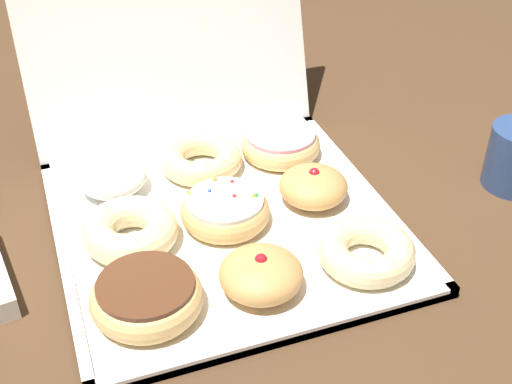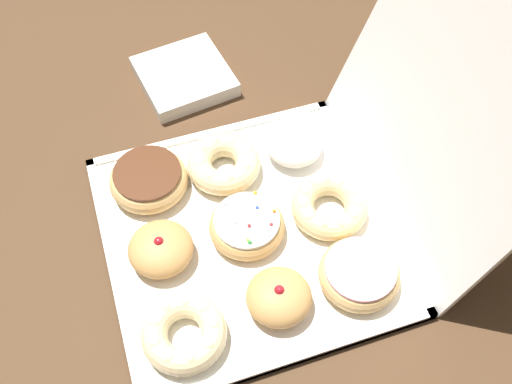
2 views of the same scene
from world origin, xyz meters
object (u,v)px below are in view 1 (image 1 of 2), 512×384
Objects in this scene: sprinkle_donut_4 at (224,209)px; jelly_filled_donut_5 at (313,186)px; jelly_filled_donut_1 at (259,274)px; cruller_donut_2 at (366,250)px; cruller_donut_7 at (201,158)px; pink_frosted_donut_8 at (280,143)px; cruller_donut_3 at (130,229)px; powdered_filled_donut_6 at (112,177)px; donut_box at (226,225)px; chocolate_frosted_donut_0 at (147,296)px.

sprinkle_donut_4 is 1.25× the size of jelly_filled_donut_5.
cruller_donut_2 is at bearing 0.19° from jelly_filled_donut_1.
jelly_filled_donut_5 is at bearing 1.29° from sprinkle_donut_4.
jelly_filled_donut_5 is 0.16m from cruller_donut_7.
jelly_filled_donut_5 reaches higher than sprinkle_donut_4.
cruller_donut_3 is at bearing -152.84° from pink_frosted_donut_8.
powdered_filled_donut_6 reaches higher than pink_frosted_donut_8.
powdered_filled_donut_6 is at bearing -175.50° from cruller_donut_7.
cruller_donut_2 and cruller_donut_7 have the same top height.
chocolate_frosted_donut_0 reaches higher than donut_box.
donut_box is 3.63× the size of cruller_donut_2.
jelly_filled_donut_5 reaches higher than cruller_donut_2.
donut_box is 3.41× the size of chocolate_frosted_donut_0.
cruller_donut_7 is at bearing 115.93° from cruller_donut_2.
jelly_filled_donut_1 is 0.13m from cruller_donut_2.
jelly_filled_donut_5 is 0.78× the size of pink_frosted_donut_8.
jelly_filled_donut_1 is (-0.00, -0.12, 0.03)m from donut_box.
pink_frosted_donut_8 is at bearing 44.35° from chocolate_frosted_donut_0.
jelly_filled_donut_5 reaches higher than cruller_donut_7.
chocolate_frosted_donut_0 is 1.05× the size of cruller_donut_7.
donut_box is 0.13m from cruller_donut_7.
sprinkle_donut_4 is 0.16m from powdered_filled_donut_6.
sprinkle_donut_4 is at bearing -135.57° from pink_frosted_donut_8.
cruller_donut_2 is 0.99× the size of pink_frosted_donut_8.
chocolate_frosted_donut_0 is 0.34m from pink_frosted_donut_8.
chocolate_frosted_donut_0 is at bearing -136.66° from donut_box.
jelly_filled_donut_1 is at bearing -91.08° from donut_box.
pink_frosted_donut_8 is (0.24, 0.12, -0.00)m from cruller_donut_3.
jelly_filled_donut_1 is (0.12, -0.01, 0.00)m from chocolate_frosted_donut_0.
jelly_filled_donut_1 is at bearing -47.71° from cruller_donut_3.
chocolate_frosted_donut_0 is 0.12m from jelly_filled_donut_1.
cruller_donut_3 is at bearing -178.59° from jelly_filled_donut_5.
jelly_filled_donut_1 is at bearing -4.57° from chocolate_frosted_donut_0.
jelly_filled_donut_1 and jelly_filled_donut_5 have the same top height.
cruller_donut_2 is 1.26× the size of powdered_filled_donut_6.
pink_frosted_donut_8 is at bearing 91.50° from cruller_donut_2.
jelly_filled_donut_1 is 0.81× the size of cruller_donut_3.
donut_box is at bearing 43.34° from chocolate_frosted_donut_0.
jelly_filled_donut_1 is 0.82× the size of cruller_donut_2.
pink_frosted_donut_8 is (0.12, 0.12, 0.02)m from donut_box.
powdered_filled_donut_6 reaches higher than sprinkle_donut_4.
jelly_filled_donut_1 is at bearing -91.75° from cruller_donut_7.
cruller_donut_3 is 0.17m from cruller_donut_7.
cruller_donut_3 is 1.28× the size of powdered_filled_donut_6.
cruller_donut_3 is 0.26m from pink_frosted_donut_8.
cruller_donut_7 is 0.11m from pink_frosted_donut_8.
powdered_filled_donut_6 is (-0.24, 0.24, 0.00)m from cruller_donut_2.
cruller_donut_7 reaches higher than donut_box.
donut_box is at bearing -177.10° from jelly_filled_donut_5.
donut_box is 4.60× the size of jelly_filled_donut_5.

